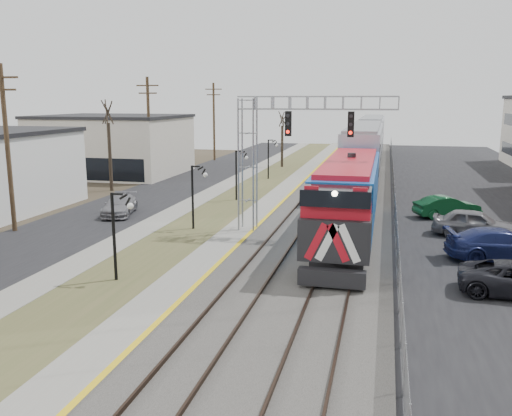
% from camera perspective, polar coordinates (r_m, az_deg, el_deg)
% --- Properties ---
extents(street_west, '(7.00, 120.00, 0.04)m').
position_cam_1_polar(street_west, '(43.15, -12.81, 0.50)').
color(street_west, black).
rests_on(street_west, ground).
extents(sidewalk, '(2.00, 120.00, 0.08)m').
position_cam_1_polar(sidewalk, '(41.36, -7.20, 0.27)').
color(sidewalk, gray).
rests_on(sidewalk, ground).
extents(grass_median, '(4.00, 120.00, 0.06)m').
position_cam_1_polar(grass_median, '(40.42, -3.22, 0.06)').
color(grass_median, '#474E2A').
rests_on(grass_median, ground).
extents(platform, '(2.00, 120.00, 0.24)m').
position_cam_1_polar(platform, '(39.65, 0.94, -0.01)').
color(platform, gray).
rests_on(platform, ground).
extents(ballast_bed, '(8.00, 120.00, 0.20)m').
position_cam_1_polar(ballast_bed, '(38.90, 8.14, -0.38)').
color(ballast_bed, '#595651').
rests_on(ballast_bed, ground).
extents(platform_edge, '(0.24, 120.00, 0.01)m').
position_cam_1_polar(platform_edge, '(39.45, 2.18, 0.11)').
color(platform_edge, gold).
rests_on(platform_edge, platform).
extents(track_near, '(1.58, 120.00, 0.15)m').
position_cam_1_polar(track_near, '(39.09, 5.23, 0.01)').
color(track_near, '#2D2119').
rests_on(track_near, ballast_bed).
extents(track_far, '(1.58, 120.00, 0.15)m').
position_cam_1_polar(track_far, '(38.76, 10.36, -0.23)').
color(track_far, '#2D2119').
rests_on(track_far, ballast_bed).
extents(train, '(3.00, 63.05, 5.33)m').
position_cam_1_polar(train, '(54.70, 11.47, 5.85)').
color(train, blue).
rests_on(train, ground).
extents(signal_gantry, '(9.00, 1.07, 8.15)m').
position_cam_1_polar(signal_gantry, '(31.64, 2.13, 7.08)').
color(signal_gantry, gray).
rests_on(signal_gantry, ground).
extents(lampposts, '(0.14, 62.14, 4.00)m').
position_cam_1_polar(lampposts, '(24.84, -14.40, -2.86)').
color(lampposts, black).
rests_on(lampposts, ground).
extents(utility_poles, '(0.28, 80.28, 10.00)m').
position_cam_1_polar(utility_poles, '(35.65, -24.68, 5.60)').
color(utility_poles, '#4C3823').
rests_on(utility_poles, ground).
extents(fence, '(0.04, 120.00, 1.60)m').
position_cam_1_polar(fence, '(38.62, 14.38, 0.35)').
color(fence, gray).
rests_on(fence, ground).
extents(bare_trees, '(12.30, 42.30, 5.95)m').
position_cam_1_polar(bare_trees, '(46.73, -12.12, 4.68)').
color(bare_trees, '#382D23').
rests_on(bare_trees, ground).
extents(car_lot_d, '(5.77, 3.14, 1.59)m').
position_cam_1_polar(car_lot_d, '(29.72, 24.48, -3.61)').
color(car_lot_d, navy).
rests_on(car_lot_d, ground).
extents(car_lot_e, '(5.02, 2.66, 1.63)m').
position_cam_1_polar(car_lot_e, '(34.07, 22.06, -1.57)').
color(car_lot_e, slate).
rests_on(car_lot_e, ground).
extents(car_lot_f, '(4.66, 3.08, 1.45)m').
position_cam_1_polar(car_lot_f, '(39.09, 19.47, 0.07)').
color(car_lot_f, '#0E4723').
rests_on(car_lot_f, ground).
extents(car_street_b, '(3.01, 4.95, 1.34)m').
position_cam_1_polar(car_street_b, '(38.89, -14.15, 0.24)').
color(car_street_b, gray).
rests_on(car_street_b, ground).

